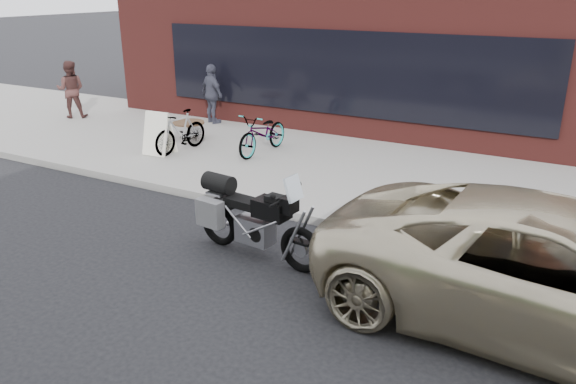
{
  "coord_description": "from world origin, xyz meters",
  "views": [
    {
      "loc": [
        3.48,
        -3.59,
        3.71
      ],
      "look_at": [
        -0.21,
        3.17,
        0.85
      ],
      "focal_mm": 35.0,
      "sensor_mm": 36.0,
      "label": 1
    }
  ],
  "objects": [
    {
      "name": "cafe_patron_right",
      "position": [
        -5.5,
        8.6,
        0.94
      ],
      "size": [
        1.0,
        0.72,
        1.58
      ],
      "primitive_type": "imported",
      "rotation": [
        0.0,
        0.0,
        2.73
      ],
      "color": "#3F4151",
      "rests_on": "near_sidewalk"
    },
    {
      "name": "motorcycle",
      "position": [
        -0.53,
        2.59,
        0.59
      ],
      "size": [
        2.14,
        0.69,
        1.36
      ],
      "rotation": [
        0.0,
        0.0,
        -0.12
      ],
      "color": "black",
      "rests_on": "ground"
    },
    {
      "name": "bicycle_front",
      "position": [
        -2.81,
        6.76,
        0.61
      ],
      "size": [
        0.7,
        1.78,
        0.92
      ],
      "primitive_type": "imported",
      "rotation": [
        0.0,
        0.0,
        -0.05
      ],
      "color": "gray",
      "rests_on": "near_sidewalk"
    },
    {
      "name": "cafe_patron_left",
      "position": [
        -9.38,
        7.27,
        0.94
      ],
      "size": [
        0.97,
        0.94,
        1.58
      ],
      "primitive_type": "imported",
      "rotation": [
        0.0,
        0.0,
        3.77
      ],
      "color": "#4D2C29",
      "rests_on": "near_sidewalk"
    },
    {
      "name": "bicycle_rear",
      "position": [
        -4.5,
        5.99,
        0.61
      ],
      "size": [
        0.61,
        1.58,
        0.92
      ],
      "primitive_type": "imported",
      "rotation": [
        0.0,
        0.0,
        -0.11
      ],
      "color": "gray",
      "rests_on": "near_sidewalk"
    },
    {
      "name": "cafe_table",
      "position": [
        -5.0,
        6.91,
        0.55
      ],
      "size": [
        0.76,
        0.76,
        0.44
      ],
      "color": "black",
      "rests_on": "near_sidewalk"
    },
    {
      "name": "minivan",
      "position": [
        3.5,
        2.6,
        0.74
      ],
      "size": [
        5.5,
        2.8,
        1.49
      ],
      "primitive_type": "imported",
      "rotation": [
        0.0,
        0.0,
        1.51
      ],
      "color": "beige",
      "rests_on": "ground"
    },
    {
      "name": "sandwich_sign",
      "position": [
        -4.82,
        5.63,
        0.62
      ],
      "size": [
        0.63,
        0.58,
        0.94
      ],
      "rotation": [
        0.0,
        0.0,
        0.07
      ],
      "color": "white",
      "rests_on": "near_sidewalk"
    },
    {
      "name": "ground",
      "position": [
        0.0,
        0.0,
        0.0
      ],
      "size": [
        120.0,
        120.0,
        0.0
      ],
      "primitive_type": "plane",
      "color": "black",
      "rests_on": "ground"
    },
    {
      "name": "storefront",
      "position": [
        -2.0,
        13.98,
        2.25
      ],
      "size": [
        14.0,
        10.07,
        4.5
      ],
      "color": "#5A201D",
      "rests_on": "ground"
    },
    {
      "name": "near_sidewalk",
      "position": [
        0.0,
        7.0,
        0.07
      ],
      "size": [
        44.0,
        6.0,
        0.15
      ],
      "primitive_type": "cube",
      "color": "gray",
      "rests_on": "ground"
    }
  ]
}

